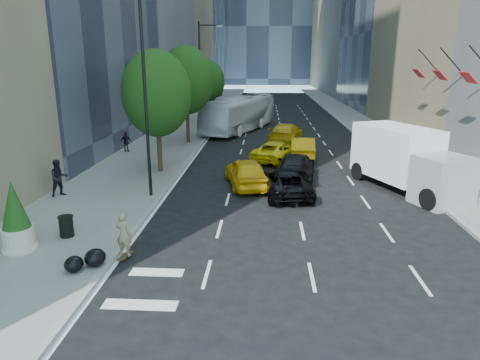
# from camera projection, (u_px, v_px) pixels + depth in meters

# --- Properties ---
(ground) EXTENTS (160.00, 160.00, 0.00)m
(ground) POSITION_uv_depth(u_px,v_px,m) (278.00, 230.00, 18.04)
(ground) COLOR black
(ground) RESTS_ON ground
(sidewalk_left) EXTENTS (6.00, 120.00, 0.15)m
(sidewalk_left) POSITION_uv_depth(u_px,v_px,m) (190.00, 124.00, 47.37)
(sidewalk_left) COLOR slate
(sidewalk_left) RESTS_ON ground
(sidewalk_right) EXTENTS (4.00, 120.00, 0.15)m
(sidewalk_right) POSITION_uv_depth(u_px,v_px,m) (363.00, 126.00, 46.28)
(sidewalk_right) COLOR slate
(sidewalk_right) RESTS_ON ground
(lamp_near) EXTENTS (2.13, 0.22, 10.00)m
(lamp_near) POSITION_uv_depth(u_px,v_px,m) (148.00, 84.00, 20.68)
(lamp_near) COLOR black
(lamp_near) RESTS_ON sidewalk_left
(lamp_far) EXTENTS (2.13, 0.22, 10.00)m
(lamp_far) POSITION_uv_depth(u_px,v_px,m) (202.00, 73.00, 37.98)
(lamp_far) COLOR black
(lamp_far) RESTS_ON sidewalk_left
(tree_near) EXTENTS (4.20, 4.20, 7.46)m
(tree_near) POSITION_uv_depth(u_px,v_px,m) (157.00, 94.00, 25.76)
(tree_near) COLOR #311F13
(tree_near) RESTS_ON sidewalk_left
(tree_mid) EXTENTS (4.50, 4.50, 7.99)m
(tree_mid) POSITION_uv_depth(u_px,v_px,m) (186.00, 80.00, 35.28)
(tree_mid) COLOR #311F13
(tree_mid) RESTS_ON sidewalk_left
(tree_far) EXTENTS (3.90, 3.90, 6.92)m
(tree_far) POSITION_uv_depth(u_px,v_px,m) (207.00, 82.00, 47.96)
(tree_far) COLOR #311F13
(tree_far) RESTS_ON sidewalk_left
(traffic_signal) EXTENTS (2.48, 0.53, 5.20)m
(traffic_signal) POSITION_uv_depth(u_px,v_px,m) (222.00, 82.00, 55.71)
(traffic_signal) COLOR black
(traffic_signal) RESTS_ON sidewalk_left
(facade_flags) EXTENTS (1.85, 13.30, 2.05)m
(facade_flags) POSITION_uv_depth(u_px,v_px,m) (456.00, 73.00, 25.37)
(facade_flags) COLOR black
(facade_flags) RESTS_ON ground
(skateboarder) EXTENTS (0.67, 0.52, 1.65)m
(skateboarder) POSITION_uv_depth(u_px,v_px,m) (124.00, 237.00, 15.25)
(skateboarder) COLOR #8C7D57
(skateboarder) RESTS_ON ground
(black_sedan_lincoln) EXTENTS (2.93, 5.24, 1.39)m
(black_sedan_lincoln) POSITION_uv_depth(u_px,v_px,m) (286.00, 182.00, 22.63)
(black_sedan_lincoln) COLOR black
(black_sedan_lincoln) RESTS_ON ground
(black_sedan_mercedes) EXTENTS (2.90, 5.71, 1.59)m
(black_sedan_mercedes) POSITION_uv_depth(u_px,v_px,m) (295.00, 167.00, 25.44)
(black_sedan_mercedes) COLOR black
(black_sedan_mercedes) RESTS_ON ground
(taxi_a) EXTENTS (2.94, 5.07, 1.62)m
(taxi_a) POSITION_uv_depth(u_px,v_px,m) (246.00, 172.00, 24.16)
(taxi_a) COLOR #EBAF0C
(taxi_a) RESTS_ON ground
(taxi_b) EXTENTS (1.93, 4.81, 1.55)m
(taxi_b) POSITION_uv_depth(u_px,v_px,m) (303.00, 148.00, 31.11)
(taxi_b) COLOR orange
(taxi_b) RESTS_ON ground
(taxi_c) EXTENTS (4.09, 5.54, 1.40)m
(taxi_c) POSITION_uv_depth(u_px,v_px,m) (277.00, 151.00, 30.33)
(taxi_c) COLOR yellow
(taxi_c) RESTS_ON ground
(taxi_d) EXTENTS (3.56, 5.96, 1.62)m
(taxi_d) POSITION_uv_depth(u_px,v_px,m) (286.00, 133.00, 37.46)
(taxi_d) COLOR #D1A40B
(taxi_d) RESTS_ON ground
(city_bus) EXTENTS (7.05, 12.99, 3.55)m
(city_bus) POSITION_uv_depth(u_px,v_px,m) (240.00, 113.00, 42.98)
(city_bus) COLOR white
(city_bus) RESTS_ON ground
(box_truck) EXTENTS (5.10, 7.49, 3.38)m
(box_truck) POSITION_uv_depth(u_px,v_px,m) (407.00, 160.00, 23.18)
(box_truck) COLOR white
(box_truck) RESTS_ON ground
(pedestrian_a) EXTENTS (1.18, 1.16, 1.92)m
(pedestrian_a) POSITION_uv_depth(u_px,v_px,m) (59.00, 178.00, 21.86)
(pedestrian_a) COLOR black
(pedestrian_a) RESTS_ON sidewalk_left
(pedestrian_b) EXTENTS (0.93, 0.44, 1.54)m
(pedestrian_b) POSITION_uv_depth(u_px,v_px,m) (126.00, 142.00, 32.57)
(pedestrian_b) COLOR black
(pedestrian_b) RESTS_ON sidewalk_left
(trash_can) EXTENTS (0.54, 0.54, 0.81)m
(trash_can) POSITION_uv_depth(u_px,v_px,m) (66.00, 227.00, 16.92)
(trash_can) COLOR black
(trash_can) RESTS_ON sidewalk_left
(planter_shrub) EXTENTS (1.10, 1.10, 2.64)m
(planter_shrub) POSITION_uv_depth(u_px,v_px,m) (16.00, 218.00, 15.49)
(planter_shrub) COLOR beige
(planter_shrub) RESTS_ON sidewalk_left
(garbage_bags) EXTENTS (1.21, 1.17, 0.60)m
(garbage_bags) POSITION_uv_depth(u_px,v_px,m) (87.00, 260.00, 14.36)
(garbage_bags) COLOR black
(garbage_bags) RESTS_ON sidewalk_left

